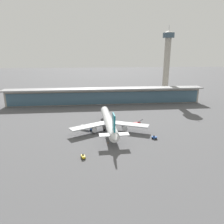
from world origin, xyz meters
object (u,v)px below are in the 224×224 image
(control_tower, at_px, (167,59))
(service_truck_near_nose_blue, at_px, (87,127))
(airliner_on_stand, at_px, (109,122))
(safety_cone_alpha, at_px, (108,143))
(service_truck_under_wing_yellow, at_px, (83,157))
(service_truck_mid_apron_blue, at_px, (154,137))
(service_truck_by_tail_red, at_px, (137,123))

(control_tower, bearing_deg, service_truck_near_nose_blue, -131.08)
(airliner_on_stand, distance_m, service_truck_near_nose_blue, 14.05)
(service_truck_near_nose_blue, bearing_deg, control_tower, 48.92)
(service_truck_near_nose_blue, xyz_separation_m, safety_cone_alpha, (11.23, -21.60, -1.39))
(service_truck_near_nose_blue, distance_m, service_truck_under_wing_yellow, 36.75)
(airliner_on_stand, height_order, service_truck_near_nose_blue, airliner_on_stand)
(service_truck_under_wing_yellow, distance_m, service_truck_mid_apron_blue, 43.02)
(airliner_on_stand, bearing_deg, service_truck_mid_apron_blue, -35.11)
(service_truck_under_wing_yellow, distance_m, service_truck_by_tail_red, 56.83)
(control_tower, height_order, safety_cone_alpha, control_tower)
(service_truck_near_nose_blue, relative_size, service_truck_mid_apron_blue, 2.61)
(service_truck_under_wing_yellow, xyz_separation_m, safety_cone_alpha, (12.68, 15.11, -0.56))
(airliner_on_stand, xyz_separation_m, safety_cone_alpha, (-2.26, -20.01, -4.95))
(airliner_on_stand, distance_m, service_truck_by_tail_red, 22.82)
(service_truck_mid_apron_blue, bearing_deg, service_truck_under_wing_yellow, -154.94)
(service_truck_under_wing_yellow, relative_size, control_tower, 0.04)
(service_truck_by_tail_red, distance_m, safety_cone_alpha, 37.12)
(airliner_on_stand, relative_size, service_truck_by_tail_red, 9.07)
(control_tower, relative_size, safety_cone_alpha, 105.92)
(service_truck_mid_apron_blue, distance_m, service_truck_by_tail_red, 26.64)
(airliner_on_stand, xyz_separation_m, service_truck_under_wing_yellow, (-14.95, -35.12, -4.40))
(safety_cone_alpha, bearing_deg, control_tower, 58.19)
(service_truck_near_nose_blue, bearing_deg, airliner_on_stand, -6.74)
(service_truck_under_wing_yellow, height_order, service_truck_by_tail_red, service_truck_by_tail_red)
(service_truck_by_tail_red, bearing_deg, airliner_on_stand, -154.94)
(airliner_on_stand, height_order, service_truck_under_wing_yellow, airliner_on_stand)
(service_truck_near_nose_blue, distance_m, safety_cone_alpha, 24.39)
(airliner_on_stand, bearing_deg, service_truck_near_nose_blue, 173.26)
(service_truck_near_nose_blue, xyz_separation_m, service_truck_under_wing_yellow, (-1.45, -36.71, -0.83))
(service_truck_mid_apron_blue, height_order, service_truck_by_tail_red, service_truck_by_tail_red)
(service_truck_mid_apron_blue, bearing_deg, service_truck_by_tail_red, 98.09)
(service_truck_mid_apron_blue, xyz_separation_m, service_truck_by_tail_red, (-3.75, 26.37, -0.07))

